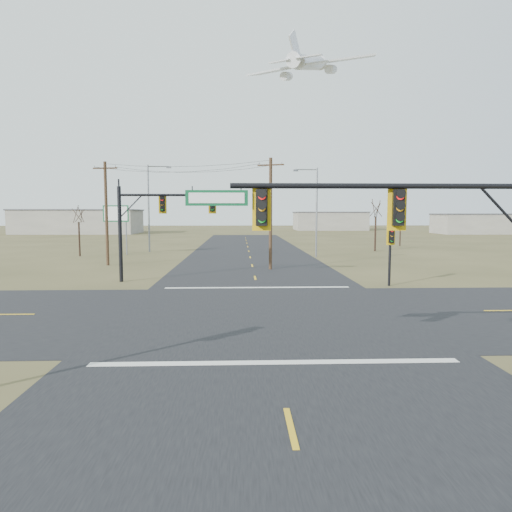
{
  "coord_description": "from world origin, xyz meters",
  "views": [
    {
      "loc": [
        -1.14,
        -21.86,
        4.85
      ],
      "look_at": [
        -0.32,
        1.0,
        2.7
      ],
      "focal_mm": 32.0,
      "sensor_mm": 36.0,
      "label": 1
    }
  ],
  "objects_px": {
    "pedestal_signal_ne": "(391,241)",
    "streetlight_a": "(315,207)",
    "mast_arm_far": "(163,213)",
    "bare_tree_b": "(107,214)",
    "bare_tree_c": "(376,208)",
    "bare_tree_a": "(78,214)",
    "utility_pole_near": "(271,212)",
    "highway_sign": "(116,220)",
    "utility_pole_far": "(106,212)",
    "streetlight_c": "(150,203)",
    "bare_tree_d": "(401,208)",
    "mast_arm_near": "(397,223)"
  },
  "relations": [
    {
      "from": "pedestal_signal_ne",
      "to": "streetlight_a",
      "type": "distance_m",
      "value": 20.47
    },
    {
      "from": "mast_arm_far",
      "to": "bare_tree_b",
      "type": "height_order",
      "value": "mast_arm_far"
    },
    {
      "from": "bare_tree_c",
      "to": "bare_tree_a",
      "type": "bearing_deg",
      "value": -170.74
    },
    {
      "from": "utility_pole_near",
      "to": "highway_sign",
      "type": "bearing_deg",
      "value": 139.14
    },
    {
      "from": "utility_pole_near",
      "to": "streetlight_a",
      "type": "bearing_deg",
      "value": 62.9
    },
    {
      "from": "mast_arm_far",
      "to": "bare_tree_c",
      "type": "relative_size",
      "value": 1.25
    },
    {
      "from": "mast_arm_far",
      "to": "utility_pole_far",
      "type": "xyz_separation_m",
      "value": [
        -6.98,
        10.39,
        0.1
      ]
    },
    {
      "from": "streetlight_c",
      "to": "pedestal_signal_ne",
      "type": "bearing_deg",
      "value": -58.15
    },
    {
      "from": "pedestal_signal_ne",
      "to": "highway_sign",
      "type": "relative_size",
      "value": 0.71
    },
    {
      "from": "mast_arm_far",
      "to": "bare_tree_a",
      "type": "relative_size",
      "value": 1.46
    },
    {
      "from": "bare_tree_b",
      "to": "streetlight_a",
      "type": "bearing_deg",
      "value": -29.57
    },
    {
      "from": "bare_tree_c",
      "to": "bare_tree_d",
      "type": "bearing_deg",
      "value": 54.41
    },
    {
      "from": "bare_tree_a",
      "to": "bare_tree_b",
      "type": "height_order",
      "value": "bare_tree_a"
    },
    {
      "from": "highway_sign",
      "to": "mast_arm_near",
      "type": "bearing_deg",
      "value": -57.02
    },
    {
      "from": "highway_sign",
      "to": "bare_tree_a",
      "type": "distance_m",
      "value": 4.15
    },
    {
      "from": "pedestal_signal_ne",
      "to": "bare_tree_c",
      "type": "relative_size",
      "value": 0.58
    },
    {
      "from": "utility_pole_near",
      "to": "streetlight_a",
      "type": "distance_m",
      "value": 12.3
    },
    {
      "from": "bare_tree_b",
      "to": "bare_tree_c",
      "type": "height_order",
      "value": "bare_tree_c"
    },
    {
      "from": "bare_tree_d",
      "to": "bare_tree_b",
      "type": "bearing_deg",
      "value": -177.9
    },
    {
      "from": "streetlight_a",
      "to": "bare_tree_b",
      "type": "xyz_separation_m",
      "value": [
        -26.93,
        15.28,
        -0.71
      ]
    },
    {
      "from": "mast_arm_near",
      "to": "streetlight_a",
      "type": "distance_m",
      "value": 36.97
    },
    {
      "from": "bare_tree_b",
      "to": "bare_tree_d",
      "type": "bearing_deg",
      "value": 2.1
    },
    {
      "from": "bare_tree_a",
      "to": "bare_tree_c",
      "type": "height_order",
      "value": "bare_tree_c"
    },
    {
      "from": "utility_pole_far",
      "to": "bare_tree_d",
      "type": "xyz_separation_m",
      "value": [
        36.18,
        24.02,
        0.63
      ]
    },
    {
      "from": "mast_arm_far",
      "to": "streetlight_c",
      "type": "height_order",
      "value": "streetlight_c"
    },
    {
      "from": "streetlight_c",
      "to": "utility_pole_far",
      "type": "bearing_deg",
      "value": -100.22
    },
    {
      "from": "bare_tree_d",
      "to": "mast_arm_near",
      "type": "bearing_deg",
      "value": -109.7
    },
    {
      "from": "mast_arm_near",
      "to": "bare_tree_b",
      "type": "xyz_separation_m",
      "value": [
        -23.32,
        52.06,
        0.23
      ]
    },
    {
      "from": "pedestal_signal_ne",
      "to": "utility_pole_near",
      "type": "distance_m",
      "value": 12.02
    },
    {
      "from": "mast_arm_far",
      "to": "bare_tree_a",
      "type": "distance_m",
      "value": 23.42
    },
    {
      "from": "pedestal_signal_ne",
      "to": "bare_tree_c",
      "type": "distance_m",
      "value": 29.16
    },
    {
      "from": "utility_pole_far",
      "to": "streetlight_c",
      "type": "relative_size",
      "value": 0.88
    },
    {
      "from": "utility_pole_near",
      "to": "bare_tree_a",
      "type": "bearing_deg",
      "value": 147.95
    },
    {
      "from": "streetlight_a",
      "to": "highway_sign",
      "type": "bearing_deg",
      "value": 147.1
    },
    {
      "from": "utility_pole_far",
      "to": "bare_tree_b",
      "type": "relative_size",
      "value": 1.6
    },
    {
      "from": "utility_pole_near",
      "to": "bare_tree_c",
      "type": "bearing_deg",
      "value": 51.86
    },
    {
      "from": "utility_pole_far",
      "to": "bare_tree_d",
      "type": "bearing_deg",
      "value": 33.58
    },
    {
      "from": "streetlight_a",
      "to": "streetlight_c",
      "type": "distance_m",
      "value": 20.77
    },
    {
      "from": "mast_arm_near",
      "to": "pedestal_signal_ne",
      "type": "height_order",
      "value": "mast_arm_near"
    },
    {
      "from": "streetlight_c",
      "to": "utility_pole_near",
      "type": "bearing_deg",
      "value": -58.72
    },
    {
      "from": "pedestal_signal_ne",
      "to": "bare_tree_d",
      "type": "height_order",
      "value": "bare_tree_d"
    },
    {
      "from": "utility_pole_near",
      "to": "bare_tree_a",
      "type": "xyz_separation_m",
      "value": [
        -20.77,
        13.0,
        -0.15
      ]
    },
    {
      "from": "streetlight_c",
      "to": "highway_sign",
      "type": "bearing_deg",
      "value": -137.51
    },
    {
      "from": "highway_sign",
      "to": "streetlight_a",
      "type": "distance_m",
      "value": 23.04
    },
    {
      "from": "mast_arm_far",
      "to": "bare_tree_d",
      "type": "bearing_deg",
      "value": 32.19
    },
    {
      "from": "bare_tree_c",
      "to": "bare_tree_b",
      "type": "bearing_deg",
      "value": 168.37
    },
    {
      "from": "utility_pole_far",
      "to": "mast_arm_near",
      "type": "bearing_deg",
      "value": -60.17
    },
    {
      "from": "bare_tree_b",
      "to": "bare_tree_d",
      "type": "relative_size",
      "value": 0.86
    },
    {
      "from": "pedestal_signal_ne",
      "to": "mast_arm_near",
      "type": "bearing_deg",
      "value": -102.32
    },
    {
      "from": "streetlight_c",
      "to": "bare_tree_a",
      "type": "height_order",
      "value": "streetlight_c"
    }
  ]
}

